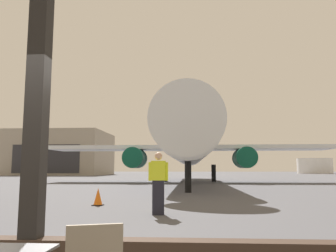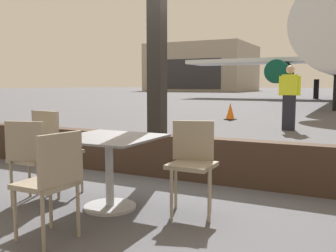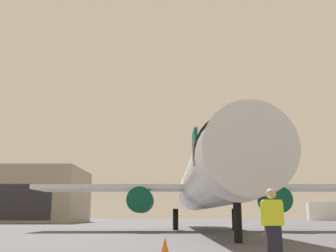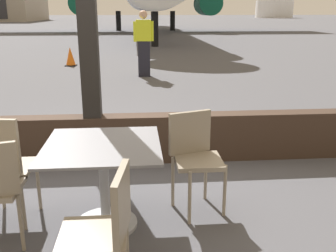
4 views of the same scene
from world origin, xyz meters
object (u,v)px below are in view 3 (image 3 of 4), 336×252
ground_crew_worker (271,228)px  distant_hangar (26,196)px  airplane (206,183)px  fuel_storage_tank (326,211)px  traffic_cone (163,249)px

ground_crew_worker → distant_hangar: (-26.47, 61.74, 3.59)m
ground_crew_worker → distant_hangar: bearing=113.2°
airplane → ground_crew_worker: size_ratio=18.78×
distant_hangar → fuel_storage_tank: (59.97, 21.79, -2.49)m
airplane → traffic_cone: 19.91m
distant_hangar → traffic_cone: bearing=-67.9°
traffic_cone → fuel_storage_tank: size_ratio=0.07×
ground_crew_worker → distant_hangar: 67.27m
traffic_cone → distant_hangar: (-24.13, 59.46, 4.21)m
airplane → ground_crew_worker: bearing=-92.0°
fuel_storage_tank → ground_crew_worker: bearing=-111.9°
ground_crew_worker → fuel_storage_tank: fuel_storage_tank is taller
traffic_cone → fuel_storage_tank: bearing=66.2°
airplane → distant_hangar: 48.46m
airplane → ground_crew_worker: (-0.76, -21.67, -2.67)m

